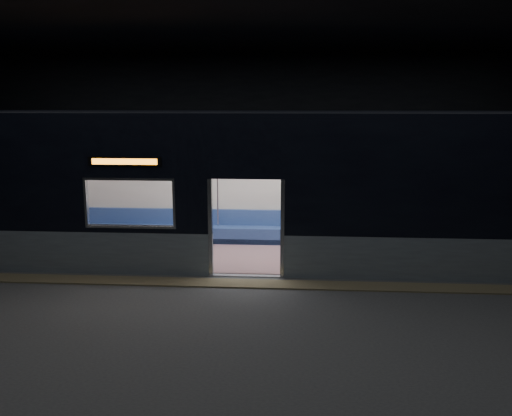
# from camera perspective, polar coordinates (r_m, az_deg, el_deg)

# --- Properties ---
(station_floor) EXTENTS (24.00, 14.00, 0.01)m
(station_floor) POSITION_cam_1_polar(r_m,az_deg,el_deg) (10.38, -1.53, -9.07)
(station_floor) COLOR #47494C
(station_floor) RESTS_ON ground
(station_envelope) EXTENTS (24.00, 14.00, 5.00)m
(station_envelope) POSITION_cam_1_polar(r_m,az_deg,el_deg) (9.73, -1.65, 11.63)
(station_envelope) COLOR black
(station_envelope) RESTS_ON station_floor
(tactile_strip) EXTENTS (22.80, 0.50, 0.03)m
(tactile_strip) POSITION_cam_1_polar(r_m,az_deg,el_deg) (10.89, -1.25, -7.96)
(tactile_strip) COLOR #8C7F59
(tactile_strip) RESTS_ON station_floor
(metro_car) EXTENTS (18.00, 3.04, 3.35)m
(metro_car) POSITION_cam_1_polar(r_m,az_deg,el_deg) (12.39, -0.44, 3.14)
(metro_car) COLOR #8B9CA6
(metro_car) RESTS_ON station_floor
(passenger) EXTENTS (0.41, 0.67, 1.33)m
(passenger) POSITION_cam_1_polar(r_m,az_deg,el_deg) (13.63, 11.07, -0.86)
(passenger) COLOR black
(passenger) RESTS_ON metro_car
(handbag) EXTENTS (0.31, 0.28, 0.13)m
(handbag) POSITION_cam_1_polar(r_m,az_deg,el_deg) (13.45, 11.27, -1.52)
(handbag) COLOR black
(handbag) RESTS_ON passenger
(transit_map) EXTENTS (1.10, 0.03, 0.72)m
(transit_map) POSITION_cam_1_polar(r_m,az_deg,el_deg) (14.28, 20.45, 2.15)
(transit_map) COLOR white
(transit_map) RESTS_ON metro_car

